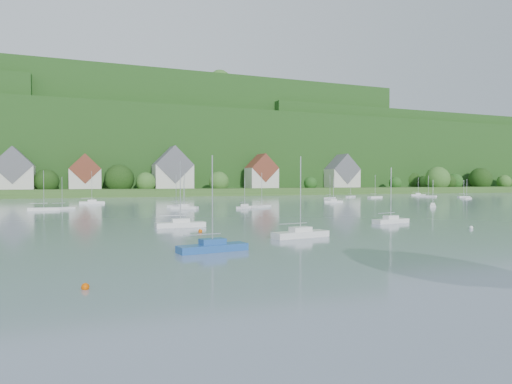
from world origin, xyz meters
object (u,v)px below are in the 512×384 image
near_sailboat_1 (212,246)px  near_sailboat_6 (180,224)px  near_sailboat_3 (391,220)px  near_sailboat_0 (300,233)px

near_sailboat_1 → near_sailboat_6: near_sailboat_6 is taller
near_sailboat_3 → near_sailboat_6: bearing=160.0°
near_sailboat_1 → near_sailboat_6: (1.86, 21.74, 0.01)m
near_sailboat_6 → near_sailboat_1: bearing=-95.2°
near_sailboat_1 → near_sailboat_6: bearing=77.0°
near_sailboat_0 → near_sailboat_6: bearing=113.2°
near_sailboat_1 → near_sailboat_3: 35.51m
near_sailboat_0 → near_sailboat_3: 22.43m
near_sailboat_0 → near_sailboat_1: near_sailboat_0 is taller
near_sailboat_6 → near_sailboat_3: bearing=-10.5°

